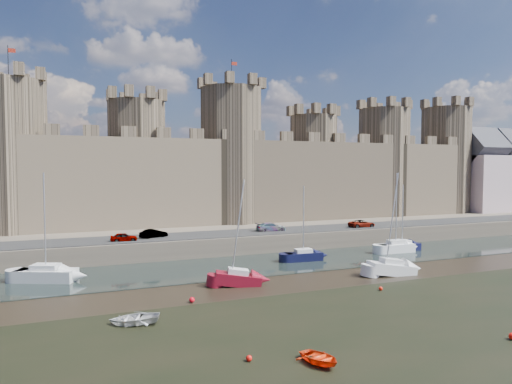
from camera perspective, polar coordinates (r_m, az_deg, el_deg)
ground at (r=37.84m, az=18.91°, el=-15.36°), size 160.00×160.00×0.00m
seaweed_patch at (r=33.80m, az=25.90°, el=-17.76°), size 70.00×34.00×0.01m
water_channel at (r=57.51m, az=2.90°, el=-8.82°), size 160.00×12.00×0.08m
quay at (r=90.85m, az=-6.68°, el=-3.70°), size 160.00×60.00×2.50m
road at (r=66.15m, az=-0.74°, el=-5.05°), size 160.00×7.00×0.10m
castle at (r=78.53m, az=-4.87°, el=2.88°), size 108.50×11.00×29.00m
car_0 at (r=60.47m, az=-16.19°, el=-5.44°), size 3.40×1.57×1.13m
car_1 at (r=62.39m, az=-12.68°, el=-5.10°), size 3.89×2.40×1.21m
car_2 at (r=67.44m, az=1.89°, el=-4.39°), size 4.56×2.11×1.29m
car_3 at (r=73.60m, az=13.09°, el=-3.89°), size 4.27×1.98×1.19m
sailboat_0 at (r=52.73m, az=-24.77°, el=-9.27°), size 6.46×4.60×11.27m
sailboat_1 at (r=58.73m, az=5.94°, el=-7.86°), size 4.87×2.19×9.52m
sailboat_2 at (r=66.90m, az=17.06°, el=-6.56°), size 5.24×2.32×11.05m
sailboat_3 at (r=68.51m, az=17.79°, el=-6.45°), size 5.50×2.52×9.38m
sailboat_4 at (r=46.69m, az=-2.25°, el=-10.68°), size 4.89×2.87×10.72m
sailboat_5 at (r=53.32m, az=16.58°, el=-9.05°), size 5.47×2.69×11.35m
dinghy_0 at (r=29.48m, az=7.97°, el=-19.99°), size 2.70×3.38×0.63m
dinghy_3 at (r=37.41m, az=-16.63°, el=-15.05°), size 1.40×1.30×0.61m
dinghy_6 at (r=36.99m, az=-15.01°, el=-15.09°), size 4.49×3.84×0.79m
buoy_1 at (r=41.54m, az=-8.02°, el=-13.20°), size 0.49×0.49×0.49m
buoy_2 at (r=37.32m, az=29.40°, el=-15.45°), size 0.50×0.50×0.50m
buoy_3 at (r=46.57m, az=15.32°, el=-11.57°), size 0.38×0.38×0.38m
buoy_4 at (r=29.67m, az=-0.87°, el=-20.07°), size 0.38×0.38×0.38m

